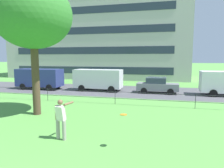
{
  "coord_description": "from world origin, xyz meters",
  "views": [
    {
      "loc": [
        3.47,
        -2.26,
        3.46
      ],
      "look_at": [
        0.65,
        9.11,
        1.99
      ],
      "focal_mm": 33.39,
      "sensor_mm": 36.0,
      "label": 1
    }
  ],
  "objects_px": {
    "tree_large_lawn": "(29,15)",
    "panel_van_right": "(98,79)",
    "panel_van_center": "(40,78)",
    "frisbee": "(123,115)",
    "apartment_building_background": "(100,33)",
    "car_grey_left": "(157,85)",
    "person_thrower": "(61,118)"
  },
  "relations": [
    {
      "from": "panel_van_center",
      "to": "apartment_building_background",
      "type": "relative_size",
      "value": 0.16
    },
    {
      "from": "frisbee",
      "to": "apartment_building_background",
      "type": "distance_m",
      "value": 31.63
    },
    {
      "from": "person_thrower",
      "to": "panel_van_right",
      "type": "distance_m",
      "value": 13.38
    },
    {
      "from": "panel_van_center",
      "to": "car_grey_left",
      "type": "xyz_separation_m",
      "value": [
        12.82,
        0.38,
        -0.49
      ]
    },
    {
      "from": "frisbee",
      "to": "panel_van_right",
      "type": "relative_size",
      "value": 0.07
    },
    {
      "from": "frisbee",
      "to": "car_grey_left",
      "type": "distance_m",
      "value": 13.38
    },
    {
      "from": "car_grey_left",
      "to": "tree_large_lawn",
      "type": "bearing_deg",
      "value": -126.56
    },
    {
      "from": "car_grey_left",
      "to": "panel_van_right",
      "type": "bearing_deg",
      "value": 179.63
    },
    {
      "from": "tree_large_lawn",
      "to": "apartment_building_background",
      "type": "xyz_separation_m",
      "value": [
        -3.6,
        25.7,
        1.93
      ]
    },
    {
      "from": "panel_van_right",
      "to": "panel_van_center",
      "type": "bearing_deg",
      "value": -176.39
    },
    {
      "from": "person_thrower",
      "to": "apartment_building_background",
      "type": "relative_size",
      "value": 0.06
    },
    {
      "from": "panel_van_center",
      "to": "car_grey_left",
      "type": "height_order",
      "value": "panel_van_center"
    },
    {
      "from": "person_thrower",
      "to": "panel_van_right",
      "type": "relative_size",
      "value": 0.34
    },
    {
      "from": "frisbee",
      "to": "apartment_building_background",
      "type": "bearing_deg",
      "value": 108.8
    },
    {
      "from": "person_thrower",
      "to": "apartment_building_background",
      "type": "xyz_separation_m",
      "value": [
        -7.24,
        29.04,
        6.94
      ]
    },
    {
      "from": "tree_large_lawn",
      "to": "car_grey_left",
      "type": "relative_size",
      "value": 1.95
    },
    {
      "from": "person_thrower",
      "to": "apartment_building_background",
      "type": "height_order",
      "value": "apartment_building_background"
    },
    {
      "from": "tree_large_lawn",
      "to": "panel_van_right",
      "type": "distance_m",
      "value": 10.91
    },
    {
      "from": "person_thrower",
      "to": "panel_van_right",
      "type": "height_order",
      "value": "panel_van_right"
    },
    {
      "from": "car_grey_left",
      "to": "panel_van_center",
      "type": "bearing_deg",
      "value": -178.28
    },
    {
      "from": "panel_van_right",
      "to": "apartment_building_background",
      "type": "xyz_separation_m",
      "value": [
        -4.72,
        15.91,
        6.61
      ]
    },
    {
      "from": "frisbee",
      "to": "apartment_building_background",
      "type": "xyz_separation_m",
      "value": [
        -9.97,
        29.29,
        6.54
      ]
    },
    {
      "from": "apartment_building_background",
      "to": "panel_van_right",
      "type": "bearing_deg",
      "value": -73.48
    },
    {
      "from": "tree_large_lawn",
      "to": "panel_van_center",
      "type": "bearing_deg",
      "value": 120.85
    },
    {
      "from": "tree_large_lawn",
      "to": "person_thrower",
      "type": "height_order",
      "value": "tree_large_lawn"
    },
    {
      "from": "car_grey_left",
      "to": "apartment_building_background",
      "type": "height_order",
      "value": "apartment_building_background"
    },
    {
      "from": "panel_van_right",
      "to": "tree_large_lawn",
      "type": "bearing_deg",
      "value": -96.53
    },
    {
      "from": "frisbee",
      "to": "panel_van_right",
      "type": "xyz_separation_m",
      "value": [
        -5.26,
        13.38,
        -0.06
      ]
    },
    {
      "from": "person_thrower",
      "to": "car_grey_left",
      "type": "bearing_deg",
      "value": 74.67
    },
    {
      "from": "panel_van_center",
      "to": "panel_van_right",
      "type": "relative_size",
      "value": 1.0
    },
    {
      "from": "tree_large_lawn",
      "to": "frisbee",
      "type": "height_order",
      "value": "tree_large_lawn"
    },
    {
      "from": "person_thrower",
      "to": "frisbee",
      "type": "relative_size",
      "value": 4.76
    }
  ]
}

